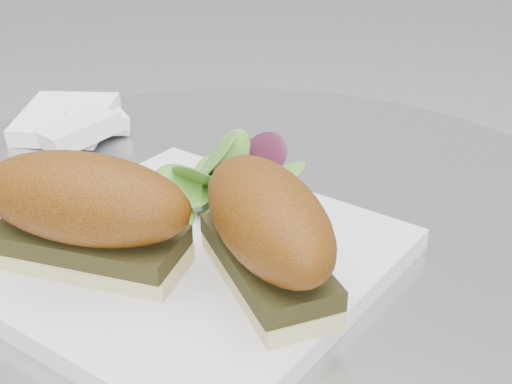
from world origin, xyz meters
TOP-DOWN VIEW (x-y plane):
  - plate at (0.00, -0.05)m, footprint 0.26×0.26m
  - sandwich_left at (-0.04, -0.10)m, footprint 0.17×0.11m
  - sandwich_right at (0.07, -0.05)m, footprint 0.15×0.13m
  - salad at (-0.02, 0.02)m, footprint 0.11×0.11m
  - napkin at (-0.24, 0.06)m, footprint 0.13×0.13m

SIDE VIEW (x-z plane):
  - plate at x=0.00m, z-range 0.73..0.75m
  - napkin at x=-0.24m, z-range 0.73..0.75m
  - salad at x=-0.02m, z-range 0.75..0.80m
  - sandwich_left at x=-0.04m, z-range 0.75..0.83m
  - sandwich_right at x=0.07m, z-range 0.75..0.83m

